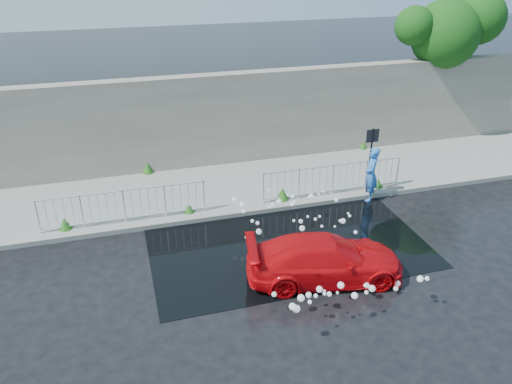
{
  "coord_description": "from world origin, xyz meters",
  "views": [
    {
      "loc": [
        -3.84,
        -10.82,
        8.01
      ],
      "look_at": [
        0.02,
        2.57,
        1.0
      ],
      "focal_mm": 35.0,
      "sensor_mm": 36.0,
      "label": 1
    }
  ],
  "objects": [
    {
      "name": "red_car",
      "position": [
        0.9,
        -0.91,
        0.6
      ],
      "size": [
        4.34,
        2.37,
        1.19
      ],
      "primitive_type": "imported",
      "rotation": [
        0.0,
        0.0,
        1.39
      ],
      "color": "red",
      "rests_on": "ground"
    },
    {
      "name": "sign_post",
      "position": [
        4.2,
        3.1,
        1.72
      ],
      "size": [
        0.45,
        0.06,
        2.5
      ],
      "color": "black",
      "rests_on": "ground"
    },
    {
      "name": "puddle",
      "position": [
        0.5,
        1.0,
        0.01
      ],
      "size": [
        8.0,
        5.0,
        0.01
      ],
      "primitive_type": "cube",
      "color": "black",
      "rests_on": "ground"
    },
    {
      "name": "railing_right",
      "position": [
        3.0,
        3.35,
        0.74
      ],
      "size": [
        5.05,
        0.05,
        1.1
      ],
      "color": "silver",
      "rests_on": "pavement"
    },
    {
      "name": "ground",
      "position": [
        0.0,
        0.0,
        0.0
      ],
      "size": [
        90.0,
        90.0,
        0.0
      ],
      "primitive_type": "plane",
      "color": "black",
      "rests_on": "ground"
    },
    {
      "name": "curb",
      "position": [
        0.0,
        3.0,
        0.08
      ],
      "size": [
        30.0,
        0.25,
        0.16
      ],
      "primitive_type": "cube",
      "color": "slate",
      "rests_on": "ground"
    },
    {
      "name": "pavement",
      "position": [
        0.0,
        5.0,
        0.07
      ],
      "size": [
        30.0,
        4.0,
        0.15
      ],
      "primitive_type": "cube",
      "color": "slate",
      "rests_on": "ground"
    },
    {
      "name": "weeds",
      "position": [
        -0.32,
        4.57,
        0.33
      ],
      "size": [
        12.17,
        3.93,
        0.42
      ],
      "color": "#204B14",
      "rests_on": "pavement"
    },
    {
      "name": "tree",
      "position": [
        9.78,
        7.41,
        4.77
      ],
      "size": [
        4.87,
        2.81,
        6.29
      ],
      "color": "#332114",
      "rests_on": "ground"
    },
    {
      "name": "water_spray",
      "position": [
        0.79,
        -0.54,
        0.68
      ],
      "size": [
        3.63,
        5.64,
        1.07
      ],
      "color": "white",
      "rests_on": "ground"
    },
    {
      "name": "railing_left",
      "position": [
        -4.0,
        3.35,
        0.74
      ],
      "size": [
        5.05,
        0.05,
        1.1
      ],
      "color": "silver",
      "rests_on": "pavement"
    },
    {
      "name": "retaining_wall",
      "position": [
        0.0,
        7.2,
        1.9
      ],
      "size": [
        30.0,
        0.6,
        3.5
      ],
      "primitive_type": "cube",
      "color": "#6D675C",
      "rests_on": "pavement"
    },
    {
      "name": "person",
      "position": [
        4.17,
        2.86,
        0.95
      ],
      "size": [
        0.69,
        0.82,
        1.9
      ],
      "primitive_type": "imported",
      "rotation": [
        0.0,
        0.0,
        -1.98
      ],
      "color": "blue",
      "rests_on": "ground"
    }
  ]
}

